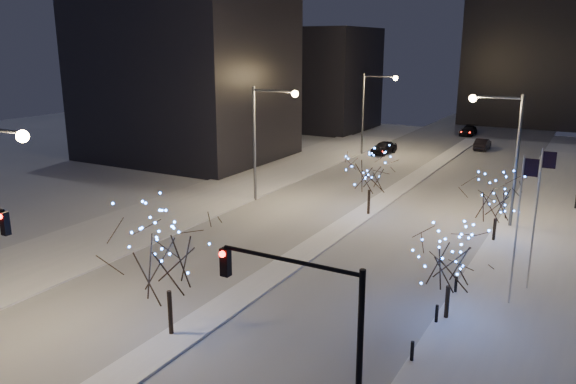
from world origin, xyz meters
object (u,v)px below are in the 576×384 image
Objects in this scene: car_far at (468,131)px; traffic_signal_east at (315,325)px; street_lamp_w_mid at (265,129)px; holiday_tree_median_far at (370,171)px; street_lamp_w_far at (371,103)px; car_near at (383,148)px; holiday_tree_median_near at (167,253)px; car_mid at (483,144)px; holiday_tree_plaza_near at (450,260)px; holiday_tree_plaza_far at (497,199)px; street_lamp_east at (505,142)px.

traffic_signal_east is at bearing -81.38° from car_far.
street_lamp_w_mid is at bearing 124.51° from traffic_signal_east.
street_lamp_w_mid is 47.99m from car_far.
street_lamp_w_mid is at bearing -176.40° from holiday_tree_median_far.
street_lamp_w_far is 2.09× the size of car_near.
holiday_tree_median_near is (7.04, -48.50, 3.42)m from car_near.
traffic_signal_east is at bearing -55.49° from street_lamp_w_mid.
car_far is at bearing 90.83° from holiday_tree_median_near.
holiday_tree_plaza_near is (7.76, -49.94, 2.50)m from car_mid.
holiday_tree_plaza_far is at bearing -53.22° from street_lamp_w_far.
holiday_tree_plaza_near is (11.00, 8.03, -1.00)m from holiday_tree_median_near.
car_far is 0.76× the size of holiday_tree_median_near.
street_lamp_w_mid reaches higher than traffic_signal_east.
holiday_tree_plaza_far is (19.44, -1.00, -3.34)m from street_lamp_w_mid.
car_near is at bearing 98.26° from holiday_tree_median_near.
car_far is at bearing 98.13° from traffic_signal_east.
street_lamp_w_far is 2.06× the size of car_far.
holiday_tree_plaza_near is (18.04, -40.47, 2.42)m from car_near.
holiday_tree_median_near is 1.17× the size of holiday_tree_median_far.
holiday_tree_plaza_near is at bearing -88.62° from street_lamp_east.
car_far is (7.44, 22.06, -5.79)m from street_lamp_w_far.
holiday_tree_plaza_far is at bearing -50.04° from car_near.
street_lamp_east is 2.09× the size of car_near.
street_lamp_w_mid is 31.60m from traffic_signal_east.
holiday_tree_plaza_near is at bearing -78.44° from car_far.
street_lamp_east reaches higher than holiday_tree_plaza_far.
street_lamp_east is (19.02, 3.00, -0.05)m from street_lamp_w_mid.
car_far is (-11.58, 44.06, -5.75)m from street_lamp_east.
holiday_tree_plaza_near reaches higher than car_mid.
street_lamp_east is at bearing 67.30° from holiday_tree_median_near.
street_lamp_east is at bearing 95.95° from holiday_tree_plaza_far.
holiday_tree_median_far is (9.44, -24.41, -2.78)m from street_lamp_w_far.
traffic_signal_east is at bearing -66.07° from car_near.
car_mid is 50.60m from holiday_tree_plaza_near.
car_mid reaches higher than car_far.
traffic_signal_east is (17.88, -26.00, -1.74)m from street_lamp_w_mid.
car_far is at bearing 104.02° from holiday_tree_plaza_far.
holiday_tree_median_far is (-2.24, -35.08, 2.98)m from car_mid.
street_lamp_east is 1.43× the size of traffic_signal_east.
street_lamp_w_far is at bearing 130.85° from street_lamp_east.
car_near is at bearing -105.67° from car_far.
street_lamp_w_far is at bearing 116.34° from holiday_tree_plaza_near.
street_lamp_w_mid is 1.43× the size of traffic_signal_east.
street_lamp_w_mid reaches higher than car_mid.
car_far is at bearing 81.02° from street_lamp_w_mid.
street_lamp_w_far reaches higher than holiday_tree_plaza_far.
holiday_tree_plaza_far is at bearing 90.00° from holiday_tree_plaza_near.
holiday_tree_median_near is 13.66m from holiday_tree_plaza_near.
holiday_tree_plaza_near is at bearing 36.14° from holiday_tree_median_near.
traffic_signal_east is (-1.14, -29.00, -1.69)m from street_lamp_east.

